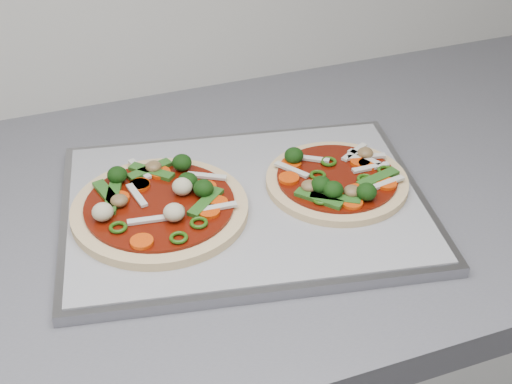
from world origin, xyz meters
name	(u,v)px	position (x,y,z in m)	size (l,w,h in m)	color
baking_tray	(245,206)	(-0.54, 1.27, 0.91)	(0.43, 0.32, 0.01)	gray
parchment	(245,201)	(-0.54, 1.27, 0.91)	(0.41, 0.30, 0.00)	#9D9DA3
pizza_left	(160,205)	(-0.64, 1.28, 0.93)	(0.24, 0.24, 0.03)	#ECC088
pizza_right	(337,180)	(-0.43, 1.26, 0.93)	(0.18, 0.18, 0.03)	#ECC088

